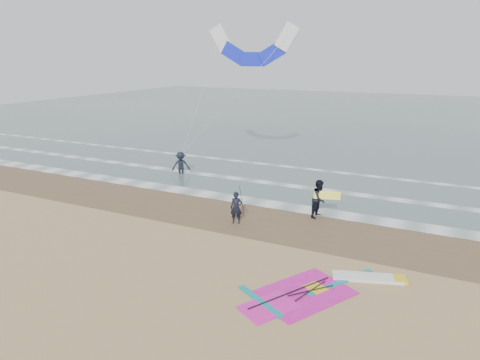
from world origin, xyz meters
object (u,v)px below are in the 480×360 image
at_px(windsurf_rig, 322,289).
at_px(person_wading, 181,161).
at_px(person_standing, 236,208).
at_px(surf_kite, 252,49).
at_px(person_walking, 319,199).

distance_m(windsurf_rig, person_wading, 16.79).
relative_size(person_standing, person_wading, 0.83).
height_order(windsurf_rig, surf_kite, surf_kite).
bearing_deg(person_walking, surf_kite, 58.36).
relative_size(windsurf_rig, person_walking, 2.77).
bearing_deg(person_wading, person_standing, -74.15).
relative_size(windsurf_rig, surf_kite, 0.62).
xyz_separation_m(person_walking, person_wading, (-10.80, 3.86, -0.01)).
distance_m(windsurf_rig, person_standing, 6.98).
xyz_separation_m(person_standing, person_wading, (-7.43, 6.46, 0.17)).
bearing_deg(windsurf_rig, surf_kite, 122.57).
bearing_deg(person_wading, person_walking, -52.81).
bearing_deg(windsurf_rig, person_wading, 140.13).
bearing_deg(person_standing, windsurf_rig, -56.70).
height_order(person_standing, surf_kite, surf_kite).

